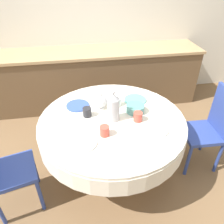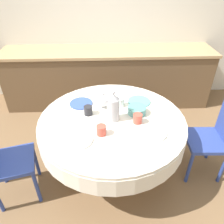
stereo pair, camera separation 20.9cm
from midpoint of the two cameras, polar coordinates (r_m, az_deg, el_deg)
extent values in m
plane|color=brown|center=(2.64, -2.34, -14.70)|extent=(12.00, 12.00, 0.00)
cube|color=silver|center=(3.63, -7.02, 23.36)|extent=(7.00, 0.05, 2.60)
cube|color=brown|center=(3.59, -5.69, 8.59)|extent=(3.20, 0.60, 0.86)
cube|color=tan|center=(3.42, -6.14, 15.36)|extent=(3.24, 0.64, 0.04)
cylinder|color=brown|center=(2.62, -2.35, -14.42)|extent=(0.44, 0.44, 0.04)
cylinder|color=brown|center=(2.43, -2.50, -10.41)|extent=(0.11, 0.11, 0.48)
cylinder|color=silver|center=(2.21, -2.71, -4.36)|extent=(1.45, 1.45, 0.18)
cylinder|color=silver|center=(2.15, -2.79, -2.18)|extent=(1.44, 1.44, 0.03)
cube|color=#2D428E|center=(2.57, 20.06, -5.26)|extent=(0.41, 0.41, 0.04)
cube|color=#2D428E|center=(2.50, 25.02, 0.01)|extent=(0.05, 0.38, 0.50)
cylinder|color=#2D428E|center=(2.53, 16.98, -12.24)|extent=(0.04, 0.04, 0.42)
cylinder|color=#2D428E|center=(2.76, 14.33, -7.02)|extent=(0.04, 0.04, 0.42)
cylinder|color=#2D428E|center=(2.68, 24.05, -10.99)|extent=(0.04, 0.04, 0.42)
cylinder|color=#2D428E|center=(2.90, 20.91, -6.18)|extent=(0.04, 0.04, 0.42)
cube|color=#2D428E|center=(2.27, -27.11, -13.72)|extent=(0.49, 0.49, 0.04)
cylinder|color=#2D428E|center=(2.53, -21.85, -13.58)|extent=(0.04, 0.04, 0.42)
cylinder|color=#2D428E|center=(2.30, -20.88, -19.79)|extent=(0.04, 0.04, 0.42)
cylinder|color=white|center=(1.89, -10.81, -8.02)|extent=(0.24, 0.24, 0.01)
cylinder|color=#CC4C3D|center=(1.92, -5.08, -5.04)|extent=(0.09, 0.09, 0.09)
cylinder|color=white|center=(2.01, 8.25, -4.68)|extent=(0.24, 0.24, 0.01)
cylinder|color=#CC4C3D|center=(2.09, 3.96, -1.31)|extent=(0.09, 0.09, 0.09)
cylinder|color=#3856AD|center=(2.36, -11.46, 1.59)|extent=(0.24, 0.24, 0.01)
cylinder|color=#28282D|center=(2.17, -9.26, -0.10)|extent=(0.09, 0.09, 0.09)
cylinder|color=#60BCB7|center=(2.42, 3.63, 3.14)|extent=(0.24, 0.24, 0.01)
cylinder|color=white|center=(2.31, -1.18, 2.68)|extent=(0.09, 0.09, 0.09)
cylinder|color=#B2B2B7|center=(2.06, -2.52, 0.59)|extent=(0.12, 0.12, 0.23)
cone|color=#B2B2B7|center=(1.99, -2.62, 3.97)|extent=(0.10, 0.10, 0.05)
sphere|color=#B2B2B7|center=(1.97, -2.65, 5.07)|extent=(0.03, 0.03, 0.03)
cylinder|color=white|center=(2.30, -5.54, 1.19)|extent=(0.08, 0.08, 0.01)
sphere|color=white|center=(2.26, -5.65, 2.78)|extent=(0.14, 0.14, 0.14)
cylinder|color=white|center=(2.26, -3.60, 3.11)|extent=(0.08, 0.02, 0.05)
sphere|color=white|center=(2.22, -5.77, 4.63)|extent=(0.03, 0.03, 0.03)
cylinder|color=#569993|center=(2.22, 3.43, 0.84)|extent=(0.18, 0.18, 0.08)
camera|label=1|loc=(0.10, -92.86, -1.99)|focal=35.00mm
camera|label=2|loc=(0.10, 87.14, 1.99)|focal=35.00mm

